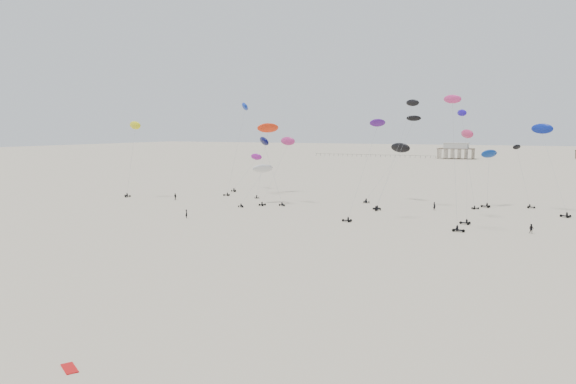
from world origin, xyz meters
The scene contains 25 objects.
ground_plane centered at (0.00, 200.00, 0.00)m, with size 900.00×900.00×0.00m, color beige.
pavilion_main centered at (-10.00, 350.00, 4.22)m, with size 21.00×13.00×9.80m.
pier_fence centered at (-62.00, 350.00, 0.77)m, with size 80.20×0.20×1.50m.
rig_1 centered at (11.33, 127.43, 15.10)m, with size 8.46×12.13×22.81m.
rig_2 centered at (9.32, 105.88, 13.27)m, with size 6.59×9.42×20.59m.
rig_3 centered at (10.64, 125.66, 14.90)m, with size 7.60×14.16×26.19m.
rig_4 centered at (-39.82, 146.45, 7.61)m, with size 5.06×14.45×14.25m.
rig_5 centered at (24.48, 132.89, 16.36)m, with size 6.83×6.27×22.92m.
rig_6 centered at (-22.19, 119.33, 7.76)m, with size 5.33×13.65×12.12m.
rig_7 centered at (27.16, 100.41, 14.11)m, with size 5.29×4.01×24.57m.
rig_8 centered at (6.82, 138.42, 11.80)m, with size 10.49×13.09×16.49m.
rig_9 centered at (29.40, 137.11, 9.80)m, with size 4.70×6.94×13.68m.
rig_10 centered at (41.63, 133.83, 15.13)m, with size 9.46×12.85×20.56m.
rig_11 centered at (37.08, 138.46, 7.60)m, with size 5.81×4.10×14.80m.
rig_12 centered at (27.30, 115.05, 12.54)m, with size 4.56×12.53×18.98m.
rig_13 centered at (-35.63, 134.30, 21.99)m, with size 5.50×10.81×25.90m.
rig_14 centered at (-20.20, 118.33, 13.93)m, with size 9.67×5.88×16.75m.
rig_15 centered at (-31.29, 140.60, 17.52)m, with size 8.13×18.80×22.52m.
rig_16 centered at (-16.92, 121.48, 12.81)m, with size 6.27×10.77×17.02m.
rig_17 centered at (-58.71, 115.57, 15.48)m, with size 6.31×4.37×20.52m.
spectator_0 centered at (-24.81, 91.52, 0.00)m, with size 0.77×0.53×2.11m, color black.
spectator_1 centered at (40.23, 103.31, 0.00)m, with size 0.97×0.57×1.99m, color black.
spectator_2 centered at (-44.89, 114.81, 0.00)m, with size 1.20×0.65×2.03m, color black.
spectator_3 centered at (19.32, 124.95, 0.00)m, with size 0.80×0.55×2.19m, color black.
grounded_kite_a centered at (9.95, 27.21, 0.00)m, with size 2.20×0.90×0.08m, color red.
Camera 1 is at (42.83, -3.10, 18.44)m, focal length 35.00 mm.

